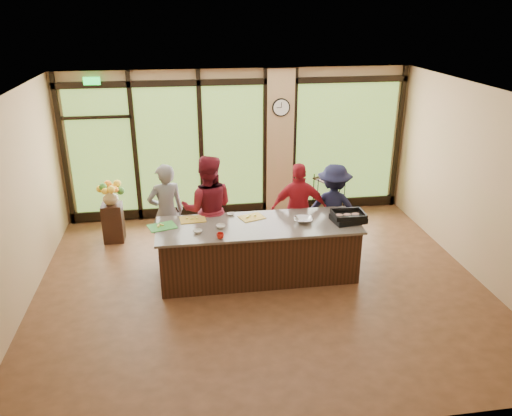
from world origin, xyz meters
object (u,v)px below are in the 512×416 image
object	(u,v)px
island_base	(258,251)
cook_left	(166,212)
cook_right	(333,208)
flower_stand	(113,222)
roasting_pan	(348,219)
bar_cart	(329,189)

from	to	relation	value
island_base	cook_left	size ratio (longest dim) A/B	1.80
cook_right	flower_stand	bearing A→B (deg)	8.08
island_base	roasting_pan	world-z (taller)	roasting_pan
cook_right	roasting_pan	size ratio (longest dim) A/B	3.22
roasting_pan	flower_stand	bearing A→B (deg)	146.82
cook_right	roasting_pan	bearing A→B (deg)	111.31
cook_right	cook_left	bearing A→B (deg)	19.70
island_base	cook_right	world-z (taller)	cook_right
cook_right	bar_cart	bearing A→B (deg)	-82.36
cook_left	cook_right	distance (m)	2.90
cook_left	cook_right	size ratio (longest dim) A/B	1.07
cook_left	roasting_pan	size ratio (longest dim) A/B	3.44
cook_left	cook_right	bearing A→B (deg)	161.21
island_base	bar_cart	world-z (taller)	island_base
flower_stand	cook_left	bearing A→B (deg)	-39.27
roasting_pan	cook_left	bearing A→B (deg)	153.43
island_base	flower_stand	size ratio (longest dim) A/B	4.24
roasting_pan	island_base	bearing A→B (deg)	167.67
cook_left	flower_stand	world-z (taller)	cook_left
cook_left	bar_cart	bearing A→B (deg)	-170.85
cook_right	flower_stand	xyz separation A→B (m)	(-3.93, 0.97, -0.44)
bar_cart	cook_left	bearing A→B (deg)	-179.24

